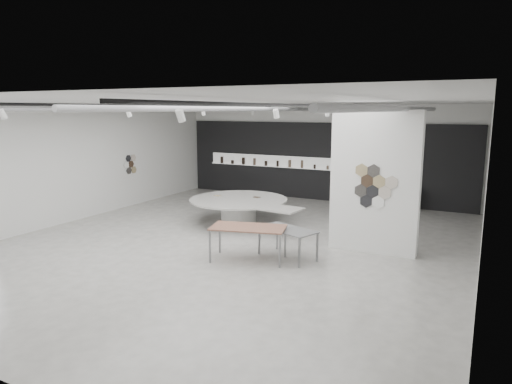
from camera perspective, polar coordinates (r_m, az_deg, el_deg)
The scene contains 7 objects.
room at distance 12.16m, azimuth -3.18°, elevation 3.02°, with size 12.02×14.02×3.82m.
back_wall_display at distance 18.50m, azimuth 7.78°, elevation 3.77°, with size 11.80×0.27×3.10m.
partition_column at distance 11.82m, azimuth 14.61°, elevation 1.15°, with size 2.20×0.38×3.60m.
display_island at distance 14.62m, azimuth -2.03°, elevation -1.92°, with size 4.18×3.52×0.80m.
sample_table_wood at distance 10.99m, azimuth -0.98°, elevation -4.67°, with size 1.94×1.31×0.83m.
sample_table_stone at distance 11.19m, azimuth 3.98°, elevation -4.93°, with size 1.60×1.17×0.74m.
kitchen_counter at distance 17.46m, azimuth 17.19°, elevation -0.71°, with size 1.50×0.66×1.15m.
Camera 1 is at (5.99, -10.42, 3.60)m, focal length 32.00 mm.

